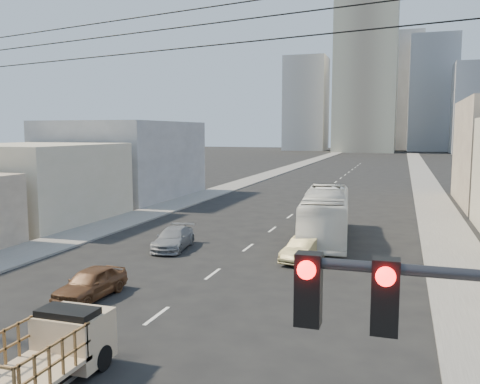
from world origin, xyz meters
The scene contains 16 objects.
sidewalk_left centered at (-11.75, 70.00, 0.06)m, with size 3.50×180.00×0.12m, color slate.
sidewalk_right centered at (11.75, 70.00, 0.06)m, with size 3.50×180.00×0.12m, color slate.
lane_dashes centered at (0.00, 53.00, 0.01)m, with size 0.15×104.00×0.01m.
flatbed_pickup centered at (-0.34, 2.30, 1.09)m, with size 1.95×4.41×1.90m.
city_bus centered at (4.12, 23.73, 1.63)m, with size 2.74×11.72×3.27m, color silver.
sedan_brown centered at (-3.60, 9.04, 0.65)m, with size 1.52×3.79×1.29m, color brown.
sedan_tan centered at (3.82, 17.96, 0.64)m, with size 1.37×3.92×1.29m, color tan.
sedan_grey centered at (-4.16, 18.35, 0.63)m, with size 1.76×4.33×1.26m, color gray.
overhead_wires centered at (0.00, 1.50, 8.97)m, with size 23.01×5.02×0.72m.
bldg_left_mid centered at (-19.00, 24.00, 3.00)m, with size 11.00×12.00×6.00m, color #BBB296.
bldg_left_far centered at (-19.50, 39.00, 4.00)m, with size 12.00×16.00×8.00m, color gray.
high_rise_tower centered at (-4.00, 170.00, 30.00)m, with size 20.00×20.00×60.00m, color tan.
midrise_ne centered at (18.00, 185.00, 20.00)m, with size 16.00×16.00×40.00m, color #93959B.
midrise_nw centered at (-26.00, 180.00, 17.00)m, with size 15.00×15.00×34.00m, color #93959B.
midrise_back centered at (6.00, 200.00, 22.00)m, with size 18.00×18.00×44.00m, color gray.
midrise_east centered at (30.00, 165.00, 14.00)m, with size 14.00×14.00×28.00m, color #93959B.
Camera 1 is at (8.72, -8.79, 7.00)m, focal length 38.00 mm.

